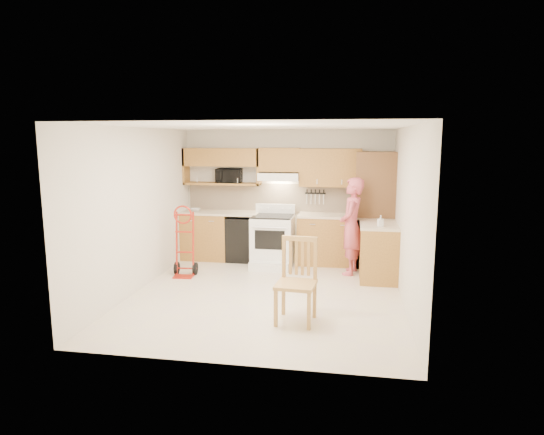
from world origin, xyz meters
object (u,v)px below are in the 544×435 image
(range, at_px, (272,236))
(microwave, at_px, (229,176))
(person, at_px, (351,226))
(hand_truck, at_px, (184,245))
(dining_chair, at_px, (296,281))

(range, bearing_deg, microwave, 153.26)
(microwave, xyz_separation_m, person, (2.36, -0.74, -0.79))
(range, bearing_deg, hand_truck, -146.78)
(range, bearing_deg, person, -10.64)
(range, xyz_separation_m, person, (1.43, -0.27, 0.29))
(range, relative_size, person, 0.66)
(hand_truck, bearing_deg, microwave, 67.14)
(range, xyz_separation_m, dining_chair, (0.75, -2.61, -0.01))
(range, height_order, dining_chair, range)
(microwave, bearing_deg, hand_truck, -112.62)
(microwave, bearing_deg, person, -21.72)
(person, distance_m, dining_chair, 2.45)
(range, height_order, person, person)
(person, relative_size, dining_chair, 1.55)
(person, bearing_deg, hand_truck, -69.60)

